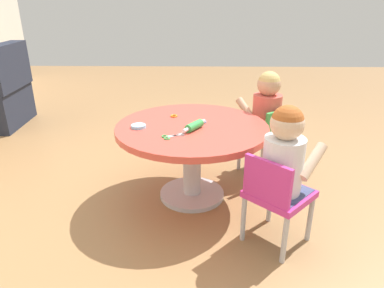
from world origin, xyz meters
TOP-DOWN VIEW (x-y plane):
  - ground_plane at (0.00, 0.00)m, footprint 10.00×10.00m
  - craft_table at (0.00, 0.00)m, footprint 0.98×0.98m
  - child_chair_left at (-0.49, -0.45)m, footprint 0.42×0.42m
  - seated_child_left at (-0.46, -0.48)m, footprint 0.43×0.43m
  - child_chair_right at (0.36, -0.57)m, footprint 0.42×0.42m
  - seated_child_right at (0.39, -0.54)m, footprint 0.44×0.42m
  - rolling_pin at (-0.08, -0.02)m, footprint 0.21×0.14m
  - craft_scissors at (-0.21, 0.12)m, footprint 0.11×0.14m
  - playdough_blob_0 at (-0.05, 0.33)m, footprint 0.09×0.09m
  - cookie_cutter_0 at (0.18, 0.13)m, footprint 0.05×0.05m
  - cookie_cutter_1 at (0.06, -0.06)m, footprint 0.06×0.06m

SIDE VIEW (x-z plane):
  - ground_plane at x=0.00m, z-range 0.00..0.00m
  - child_chair_left at x=-0.49m, z-range 0.04..0.57m
  - child_chair_right at x=0.36m, z-range 0.04..0.57m
  - craft_table at x=0.00m, z-range 0.15..0.67m
  - craft_scissors at x=-0.21m, z-range 0.52..0.53m
  - cookie_cutter_0 at x=0.18m, z-range 0.52..0.53m
  - cookie_cutter_1 at x=0.06m, z-range 0.52..0.53m
  - playdough_blob_0 at x=-0.05m, z-range 0.52..0.54m
  - seated_child_left at x=-0.46m, z-range 0.28..0.79m
  - seated_child_right at x=0.39m, z-range 0.28..0.79m
  - rolling_pin at x=-0.08m, z-range 0.52..0.57m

